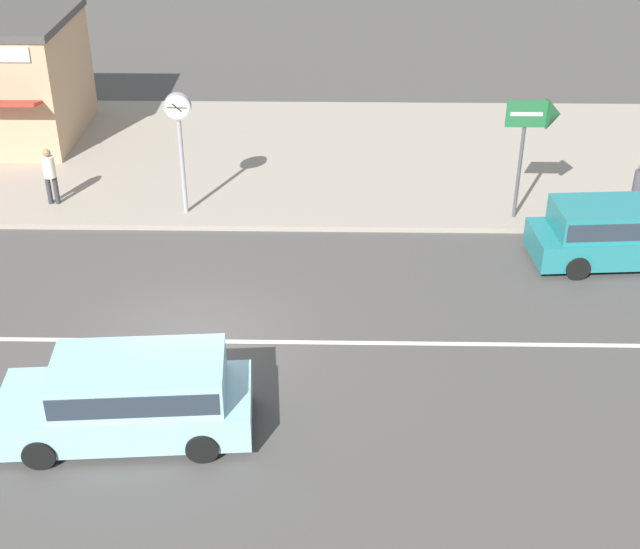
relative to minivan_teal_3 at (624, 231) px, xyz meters
name	(u,v)px	position (x,y,z in m)	size (l,w,h in m)	color
ground_plane	(191,341)	(-10.29, -3.78, -0.85)	(160.00, 160.00, 0.00)	#4C4947
lane_centre_stripe	(191,341)	(-10.29, -3.78, -0.84)	(50.40, 0.14, 0.01)	silver
kerb_strip	(237,156)	(-10.29, 6.45, -0.77)	(68.00, 10.00, 0.15)	#9E9384
minivan_teal_3	(624,231)	(0.00, 0.00, 0.00)	(4.98, 2.11, 1.56)	teal
minivan_pale_blue_4	(131,394)	(-10.90, -6.77, 0.00)	(4.89, 2.28, 1.56)	#93C6D6
street_clock	(179,123)	(-11.29, 2.29, 1.88)	(0.71, 0.22, 3.39)	#9E9EA3
arrow_signboard	(546,119)	(-1.76, 2.14, 2.11)	(1.40, 0.79, 3.35)	#4C4C51
pedestrian_mid_kerb	(639,187)	(0.94, 2.12, 0.24)	(0.34, 0.34, 1.61)	#232838
pedestrian_by_shop	(50,172)	(-15.08, 2.78, 0.25)	(0.34, 0.34, 1.62)	#333338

